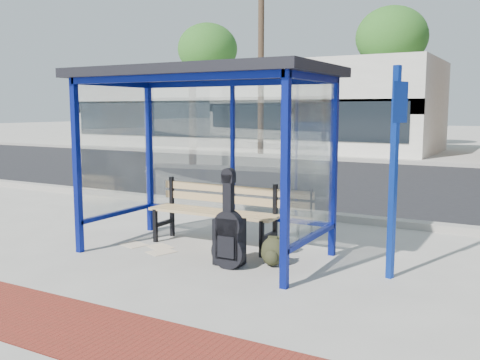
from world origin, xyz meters
The scene contains 19 objects.
ground centered at (0.00, 0.00, 0.00)m, with size 120.00×120.00×0.00m, color #B2ADA0.
brick_paver_strip centered at (0.00, -2.60, 0.01)m, with size 60.00×1.00×0.01m, color maroon.
curb_near centered at (0.00, 2.90, 0.06)m, with size 60.00×0.25×0.12m, color gray.
street_asphalt centered at (0.00, 8.00, 0.00)m, with size 60.00×10.00×0.00m, color black.
curb_far centered at (0.00, 13.10, 0.06)m, with size 60.00×0.25×0.12m, color gray.
far_sidewalk centered at (0.00, 15.00, 0.00)m, with size 60.00×4.00×0.01m, color #B2ADA0.
bus_shelter centered at (0.00, 0.07, 2.07)m, with size 3.30×1.80×2.42m.
storefront_white centered at (-9.00, 17.99, 2.00)m, with size 18.00×6.04×4.00m.
tree_left centered at (-14.00, 22.00, 5.45)m, with size 3.60×3.60×7.03m.
tree_mid centered at (-3.00, 22.00, 5.45)m, with size 3.60×3.60×7.03m.
utility_pole_west centered at (-6.00, 13.40, 4.11)m, with size 1.60×0.24×8.00m.
bench centered at (-0.11, 0.47, 0.51)m, with size 1.92×0.50×0.90m.
guitar_bag centered at (0.62, -0.42, 0.42)m, with size 0.42×0.13×1.14m.
suitcase centered at (0.55, -0.29, 0.29)m, with size 0.38×0.27×0.63m.
backpack centered at (1.03, -0.06, 0.17)m, with size 0.35×0.33×0.36m.
sign_post centered at (2.41, 0.15, 1.33)m, with size 0.14×0.29×2.37m.
newspaper_a centered at (-0.54, -0.23, 0.00)m, with size 0.35×0.28×0.01m, color white.
newspaper_b centered at (-1.13, -0.11, 0.00)m, with size 0.36×0.28×0.01m, color white.
newspaper_c centered at (-0.72, -0.02, 0.00)m, with size 0.34×0.27×0.01m, color white.
Camera 1 is at (3.78, -5.79, 1.90)m, focal length 40.00 mm.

